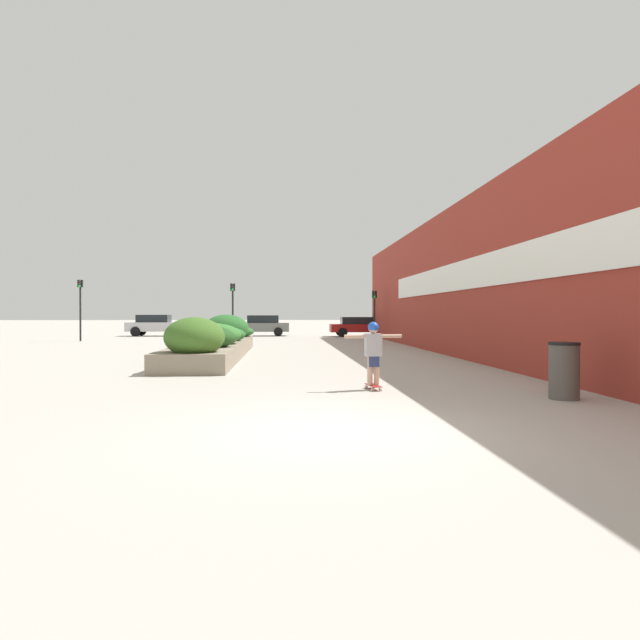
{
  "coord_description": "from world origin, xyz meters",
  "views": [
    {
      "loc": [
        -0.76,
        -7.87,
        1.62
      ],
      "look_at": [
        0.61,
        13.88,
        1.4
      ],
      "focal_mm": 32.0,
      "sensor_mm": 36.0,
      "label": 1
    }
  ],
  "objects_px": {
    "car_center_right": "(262,325)",
    "car_rightmost": "(359,326)",
    "car_leftmost": "(471,326)",
    "skateboard": "(373,386)",
    "traffic_light_left": "(233,302)",
    "traffic_light_right": "(374,306)",
    "trash_bin": "(564,371)",
    "car_center_left": "(156,325)",
    "skateboarder": "(373,347)",
    "traffic_light_far_left": "(80,300)"
  },
  "relations": [
    {
      "from": "traffic_light_left",
      "to": "car_center_left",
      "type": "bearing_deg",
      "value": 129.08
    },
    {
      "from": "car_rightmost",
      "to": "traffic_light_far_left",
      "type": "xyz_separation_m",
      "value": [
        -17.68,
        -5.89,
        1.74
      ]
    },
    {
      "from": "traffic_light_right",
      "to": "car_rightmost",
      "type": "bearing_deg",
      "value": 92.12
    },
    {
      "from": "trash_bin",
      "to": "car_center_left",
      "type": "distance_m",
      "value": 35.61
    },
    {
      "from": "skateboarder",
      "to": "car_center_right",
      "type": "height_order",
      "value": "car_center_right"
    },
    {
      "from": "traffic_light_right",
      "to": "traffic_light_far_left",
      "type": "relative_size",
      "value": 0.83
    },
    {
      "from": "trash_bin",
      "to": "car_rightmost",
      "type": "bearing_deg",
      "value": 89.83
    },
    {
      "from": "traffic_light_left",
      "to": "car_leftmost",
      "type": "bearing_deg",
      "value": 15.45
    },
    {
      "from": "car_center_right",
      "to": "traffic_light_right",
      "type": "bearing_deg",
      "value": -135.08
    },
    {
      "from": "car_center_right",
      "to": "traffic_light_left",
      "type": "xyz_separation_m",
      "value": [
        -1.46,
        -7.57,
        1.58
      ]
    },
    {
      "from": "car_rightmost",
      "to": "traffic_light_right",
      "type": "bearing_deg",
      "value": 2.12
    },
    {
      "from": "skateboard",
      "to": "traffic_light_left",
      "type": "xyz_separation_m",
      "value": [
        -5.05,
        22.89,
        2.31
      ]
    },
    {
      "from": "traffic_light_right",
      "to": "traffic_light_far_left",
      "type": "height_order",
      "value": "traffic_light_far_left"
    },
    {
      "from": "car_rightmost",
      "to": "traffic_light_left",
      "type": "distance_m",
      "value": 10.57
    },
    {
      "from": "car_leftmost",
      "to": "car_center_right",
      "type": "height_order",
      "value": "car_center_right"
    },
    {
      "from": "car_leftmost",
      "to": "car_rightmost",
      "type": "relative_size",
      "value": 1.11
    },
    {
      "from": "trash_bin",
      "to": "car_rightmost",
      "type": "relative_size",
      "value": 0.25
    },
    {
      "from": "car_center_left",
      "to": "car_rightmost",
      "type": "height_order",
      "value": "car_center_left"
    },
    {
      "from": "skateboarder",
      "to": "traffic_light_far_left",
      "type": "xyz_separation_m",
      "value": [
        -14.17,
        22.98,
        1.58
      ]
    },
    {
      "from": "skateboard",
      "to": "car_leftmost",
      "type": "bearing_deg",
      "value": 59.8
    },
    {
      "from": "skateboarder",
      "to": "traffic_light_right",
      "type": "height_order",
      "value": "traffic_light_right"
    },
    {
      "from": "trash_bin",
      "to": "traffic_light_right",
      "type": "xyz_separation_m",
      "value": [
        0.3,
        24.73,
        1.58
      ]
    },
    {
      "from": "car_center_right",
      "to": "car_center_left",
      "type": "bearing_deg",
      "value": 87.83
    },
    {
      "from": "car_center_right",
      "to": "traffic_light_right",
      "type": "relative_size",
      "value": 1.35
    },
    {
      "from": "skateboard",
      "to": "car_rightmost",
      "type": "relative_size",
      "value": 0.16
    },
    {
      "from": "skateboarder",
      "to": "trash_bin",
      "type": "distance_m",
      "value": 3.8
    },
    {
      "from": "trash_bin",
      "to": "car_leftmost",
      "type": "height_order",
      "value": "car_leftmost"
    },
    {
      "from": "skateboarder",
      "to": "traffic_light_right",
      "type": "distance_m",
      "value": 23.45
    },
    {
      "from": "car_center_right",
      "to": "car_rightmost",
      "type": "xyz_separation_m",
      "value": [
        7.1,
        -1.58,
        -0.05
      ]
    },
    {
      "from": "skateboard",
      "to": "car_leftmost",
      "type": "height_order",
      "value": "car_leftmost"
    },
    {
      "from": "traffic_light_left",
      "to": "skateboarder",
      "type": "bearing_deg",
      "value": -77.56
    },
    {
      "from": "car_rightmost",
      "to": "car_center_left",
      "type": "bearing_deg",
      "value": -97.18
    },
    {
      "from": "skateboard",
      "to": "car_center_right",
      "type": "xyz_separation_m",
      "value": [
        -3.59,
        30.45,
        0.73
      ]
    },
    {
      "from": "car_center_right",
      "to": "traffic_light_far_left",
      "type": "xyz_separation_m",
      "value": [
        -10.58,
        -7.47,
        1.7
      ]
    },
    {
      "from": "skateboarder",
      "to": "car_center_right",
      "type": "relative_size",
      "value": 0.33
    },
    {
      "from": "skateboard",
      "to": "car_leftmost",
      "type": "xyz_separation_m",
      "value": [
        11.33,
        27.42,
        0.68
      ]
    },
    {
      "from": "car_leftmost",
      "to": "car_center_left",
      "type": "relative_size",
      "value": 1.13
    },
    {
      "from": "car_center_left",
      "to": "trash_bin",
      "type": "bearing_deg",
      "value": 24.65
    },
    {
      "from": "car_center_left",
      "to": "car_rightmost",
      "type": "distance_m",
      "value": 15.06
    },
    {
      "from": "car_center_left",
      "to": "car_rightmost",
      "type": "bearing_deg",
      "value": 82.82
    },
    {
      "from": "car_leftmost",
      "to": "traffic_light_left",
      "type": "distance_m",
      "value": 17.07
    },
    {
      "from": "skateboard",
      "to": "car_leftmost",
      "type": "distance_m",
      "value": 29.67
    },
    {
      "from": "skateboarder",
      "to": "trash_bin",
      "type": "bearing_deg",
      "value": -32.96
    },
    {
      "from": "car_leftmost",
      "to": "skateboard",
      "type": "bearing_deg",
      "value": 157.54
    },
    {
      "from": "car_center_left",
      "to": "car_center_right",
      "type": "xyz_separation_m",
      "value": [
        7.84,
        -0.3,
        -0.03
      ]
    },
    {
      "from": "trash_bin",
      "to": "car_rightmost",
      "type": "distance_m",
      "value": 30.48
    },
    {
      "from": "car_center_right",
      "to": "traffic_light_left",
      "type": "bearing_deg",
      "value": 169.09
    },
    {
      "from": "car_rightmost",
      "to": "traffic_light_far_left",
      "type": "bearing_deg",
      "value": -71.59
    },
    {
      "from": "car_rightmost",
      "to": "traffic_light_right",
      "type": "height_order",
      "value": "traffic_light_right"
    },
    {
      "from": "car_center_left",
      "to": "traffic_light_far_left",
      "type": "height_order",
      "value": "traffic_light_far_left"
    }
  ]
}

